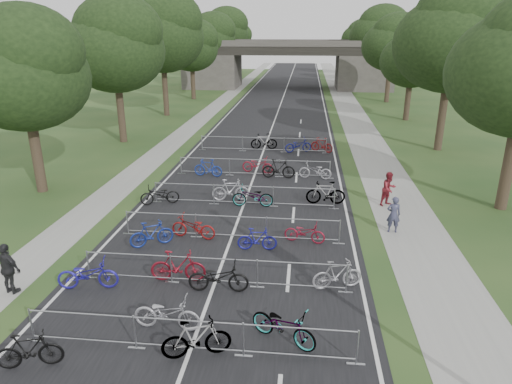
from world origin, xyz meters
TOP-DOWN VIEW (x-y plane):
  - road at (0.00, 50.00)m, footprint 11.00×140.00m
  - sidewalk_right at (8.00, 50.00)m, footprint 3.00×140.00m
  - sidewalk_left at (-7.50, 50.00)m, footprint 2.00×140.00m
  - lane_markings at (0.00, 50.00)m, footprint 0.12×140.00m
  - overpass_bridge at (0.00, 65.00)m, footprint 31.00×8.00m
  - tree_left_0 at (-11.39, 15.93)m, footprint 6.72×6.72m
  - tree_left_1 at (-11.39, 27.93)m, footprint 7.56×7.56m
  - tree_right_1 at (13.11, 27.93)m, footprint 8.18×8.18m
  - tree_left_2 at (-11.39, 39.93)m, footprint 8.40×8.40m
  - tree_right_2 at (13.11, 39.93)m, footprint 6.16×6.16m
  - tree_left_3 at (-11.39, 51.93)m, footprint 6.72×6.72m
  - tree_right_3 at (13.11, 51.93)m, footprint 7.17×7.17m
  - tree_left_4 at (-11.39, 63.93)m, footprint 7.56×7.56m
  - tree_right_4 at (13.11, 63.93)m, footprint 8.18×8.18m
  - tree_left_5 at (-11.39, 75.93)m, footprint 8.40×8.40m
  - tree_right_5 at (13.11, 75.93)m, footprint 6.16×6.16m
  - tree_left_6 at (-11.39, 87.93)m, footprint 6.72×6.72m
  - tree_right_6 at (13.11, 87.93)m, footprint 7.17×7.17m
  - barrier_row_1 at (0.00, 3.60)m, footprint 9.70×0.08m
  - barrier_row_2 at (0.00, 7.20)m, footprint 9.70×0.08m
  - barrier_row_3 at (0.00, 11.00)m, footprint 9.70×0.08m
  - barrier_row_4 at (0.00, 15.00)m, footprint 9.70×0.08m
  - barrier_row_5 at (0.00, 20.00)m, footprint 9.70×0.08m
  - barrier_row_6 at (0.00, 26.00)m, footprint 9.70×0.08m
  - bike_4 at (-4.06, 2.57)m, footprint 1.81×0.95m
  - bike_5 at (-0.91, 4.59)m, footprint 2.09×0.81m
  - bike_6 at (0.26, 3.47)m, footprint 2.01×1.12m
  - bike_7 at (2.60, 4.35)m, footprint 2.22×1.66m
  - bike_8 at (-4.30, 6.52)m, footprint 2.18×1.07m
  - bike_9 at (-1.31, 7.33)m, footprint 2.02×0.69m
  - bike_10 at (0.24, 6.82)m, footprint 2.12×0.85m
  - bike_11 at (4.30, 7.44)m, footprint 1.86×1.00m
  - bike_12 at (-3.17, 9.97)m, footprint 1.85×1.36m
  - bike_13 at (-1.62, 10.89)m, footprint 2.07×1.00m
  - bike_14 at (1.23, 10.06)m, footprint 1.65×0.58m
  - bike_15 at (3.15, 11.00)m, footprint 1.81×0.89m
  - bike_16 at (-4.30, 14.69)m, footprint 2.10×1.33m
  - bike_17 at (-0.76, 15.62)m, footprint 2.03×0.89m
  - bike_18 at (0.50, 14.87)m, footprint 2.11×0.81m
  - bike_19 at (4.19, 15.66)m, footprint 2.03×0.66m
  - bike_20 at (-2.80, 19.64)m, footprint 1.87×0.78m
  - bike_21 at (0.14, 20.67)m, footprint 2.13×1.14m
  - bike_22 at (1.51, 19.75)m, footprint 1.99×0.56m
  - bike_23 at (3.72, 19.86)m, footprint 2.03×0.95m
  - bike_25 at (-0.01, 26.71)m, footprint 2.03×0.75m
  - bike_26 at (2.57, 26.12)m, footprint 2.14×1.40m
  - bike_27 at (4.30, 26.39)m, footprint 1.80×1.30m
  - pedestrian_a at (7.03, 12.47)m, footprint 0.62×0.41m
  - pedestrian_b at (7.38, 15.83)m, footprint 1.09×1.04m
  - pedestrian_c at (-6.80, 5.96)m, footprint 1.16×0.73m

SIDE VIEW (x-z plane):
  - lane_markings at x=0.00m, z-range 0.00..0.00m
  - road at x=0.00m, z-range 0.00..0.01m
  - sidewalk_right at x=8.00m, z-range 0.00..0.01m
  - sidewalk_left at x=-7.50m, z-range 0.00..0.01m
  - bike_15 at x=3.15m, z-range 0.00..0.91m
  - bike_14 at x=1.23m, z-range 0.00..0.97m
  - bike_23 at x=3.72m, z-range 0.00..1.03m
  - bike_16 at x=-4.30m, z-range 0.00..1.04m
  - bike_13 at x=-1.62m, z-range 0.00..1.04m
  - bike_4 at x=-4.06m, z-range 0.00..1.05m
  - bike_26 at x=2.57m, z-range 0.00..1.06m
  - bike_21 at x=0.14m, z-range 0.00..1.06m
  - bike_27 at x=4.30m, z-range 0.00..1.07m
  - bike_11 at x=4.30m, z-range 0.00..1.08m
  - bike_5 at x=-0.91m, z-range 0.00..1.08m
  - bike_20 at x=-2.80m, z-range 0.00..1.09m
  - barrier_row_1 at x=0.00m, z-range 0.00..1.10m
  - barrier_row_2 at x=0.00m, z-range 0.00..1.10m
  - barrier_row_3 at x=0.00m, z-range 0.00..1.10m
  - barrier_row_4 at x=0.00m, z-range 0.00..1.10m
  - barrier_row_5 at x=0.00m, z-range 0.00..1.10m
  - barrier_row_6 at x=0.00m, z-range 0.00..1.10m
  - bike_10 at x=0.24m, z-range 0.00..1.09m
  - bike_18 at x=0.50m, z-range 0.00..1.10m
  - bike_8 at x=-4.30m, z-range 0.00..1.10m
  - bike_12 at x=-3.17m, z-range 0.00..1.10m
  - bike_7 at x=2.60m, z-range 0.00..1.11m
  - bike_6 at x=0.26m, z-range 0.00..1.16m
  - bike_17 at x=-0.76m, z-range 0.00..1.18m
  - bike_22 at x=1.51m, z-range 0.00..1.19m
  - bike_25 at x=-0.01m, z-range 0.00..1.19m
  - bike_9 at x=-1.31m, z-range 0.00..1.19m
  - bike_19 at x=4.19m, z-range 0.00..1.21m
  - pedestrian_a at x=7.03m, z-range 0.00..1.67m
  - pedestrian_b at x=7.38m, z-range 0.00..1.76m
  - pedestrian_c at x=-6.80m, z-range 0.00..1.84m
  - overpass_bridge at x=0.00m, z-range 0.01..7.06m
  - tree_right_2 at x=13.11m, z-range 1.25..10.64m
  - tree_right_5 at x=13.11m, z-range 1.25..10.64m
  - tree_left_0 at x=-11.39m, z-range 1.36..11.61m
  - tree_left_3 at x=-11.39m, z-range 1.36..11.61m
  - tree_left_6 at x=-11.39m, z-range 1.36..11.61m
  - tree_right_3 at x=13.11m, z-range 1.46..12.39m
  - tree_right_6 at x=13.11m, z-range 1.46..12.39m
  - tree_left_1 at x=-11.39m, z-range 1.54..13.07m
  - tree_left_4 at x=-11.39m, z-range 1.54..13.07m
  - tree_right_1 at x=13.11m, z-range 1.67..14.13m
  - tree_right_4 at x=13.11m, z-range 1.67..14.13m
  - tree_left_2 at x=-11.39m, z-range 1.71..14.52m
  - tree_left_5 at x=-11.39m, z-range 1.71..14.52m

